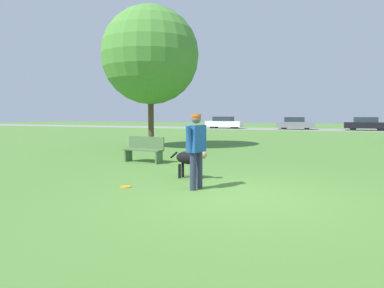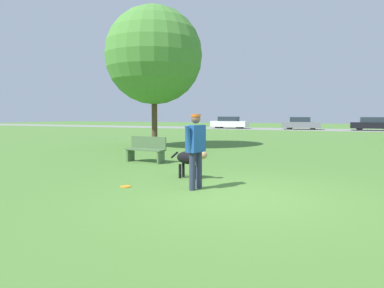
{
  "view_description": "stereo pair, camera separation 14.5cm",
  "coord_description": "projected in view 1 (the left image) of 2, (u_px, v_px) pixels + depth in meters",
  "views": [
    {
      "loc": [
        1.62,
        -6.29,
        1.56
      ],
      "look_at": [
        -1.32,
        0.82,
        0.9
      ],
      "focal_mm": 32.0,
      "sensor_mm": 36.0,
      "label": 1
    },
    {
      "loc": [
        1.75,
        -6.24,
        1.56
      ],
      "look_at": [
        -1.32,
        0.82,
        0.9
      ],
      "focal_mm": 32.0,
      "sensor_mm": 36.0,
      "label": 2
    }
  ],
  "objects": [
    {
      "name": "dog",
      "position": [
        190.0,
        159.0,
        8.37
      ],
      "size": [
        0.99,
        0.35,
        0.69
      ],
      "rotation": [
        0.0,
        0.0,
        6.24
      ],
      "color": "black",
      "rests_on": "ground_plane"
    },
    {
      "name": "parked_car_grey",
      "position": [
        295.0,
        123.0,
        36.82
      ],
      "size": [
        4.01,
        1.94,
        1.33
      ],
      "rotation": [
        0.0,
        0.0,
        0.04
      ],
      "color": "slate",
      "rests_on": "ground_plane"
    },
    {
      "name": "tree_near_left",
      "position": [
        150.0,
        56.0,
        16.22
      ],
      "size": [
        4.62,
        4.62,
        6.68
      ],
      "color": "#4C3826",
      "rests_on": "ground_plane"
    },
    {
      "name": "parked_car_black",
      "position": [
        366.0,
        124.0,
        34.25
      ],
      "size": [
        4.18,
        1.75,
        1.34
      ],
      "rotation": [
        0.0,
        0.0,
        -0.01
      ],
      "color": "black",
      "rests_on": "ground_plane"
    },
    {
      "name": "frisbee",
      "position": [
        126.0,
        187.0,
        7.38
      ],
      "size": [
        0.23,
        0.23,
        0.02
      ],
      "color": "orange",
      "rests_on": "ground_plane"
    },
    {
      "name": "park_bench",
      "position": [
        144.0,
        149.0,
        11.27
      ],
      "size": [
        1.43,
        0.55,
        0.84
      ],
      "rotation": [
        0.0,
        0.0,
        -0.1
      ],
      "color": "#4C6B42",
      "rests_on": "ground_plane"
    },
    {
      "name": "parked_car_white",
      "position": [
        224.0,
        123.0,
        39.61
      ],
      "size": [
        4.22,
        1.8,
        1.36
      ],
      "rotation": [
        0.0,
        0.0,
        -0.03
      ],
      "color": "white",
      "rests_on": "ground_plane"
    },
    {
      "name": "person",
      "position": [
        196.0,
        145.0,
        7.1
      ],
      "size": [
        0.31,
        0.69,
        1.57
      ],
      "rotation": [
        0.0,
        0.0,
        1.35
      ],
      "color": "#2D334C",
      "rests_on": "ground_plane"
    },
    {
      "name": "ground_plane",
      "position": [
        239.0,
        196.0,
        6.54
      ],
      "size": [
        120.0,
        120.0,
        0.0
      ],
      "primitive_type": "plane",
      "color": "#4C7A33"
    },
    {
      "name": "far_road_strip",
      "position": [
        317.0,
        130.0,
        36.13
      ],
      "size": [
        120.0,
        6.0,
        0.01
      ],
      "color": "gray",
      "rests_on": "ground_plane"
    }
  ]
}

